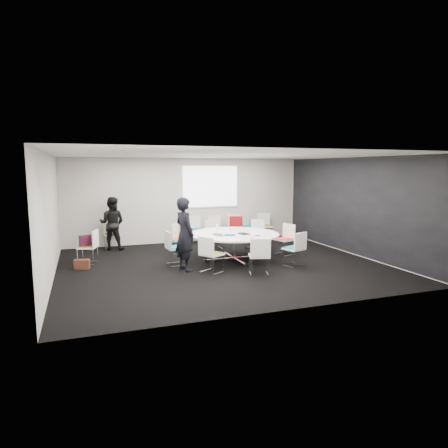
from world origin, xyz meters
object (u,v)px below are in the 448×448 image
object	(u,v)px
chair_ring_c	(214,240)
chair_person_back	(112,240)
chair_spare_left	(89,253)
chair_back_a	(195,235)
chair_ring_g	(259,263)
maroon_bag	(87,240)
chair_ring_b	(255,240)
chair_back_c	(234,233)
chair_ring_f	(211,261)
laptop	(220,234)
chair_ring_h	(294,255)
chair_back_d	(248,232)
chair_ring_e	(176,254)
brown_bag	(82,264)
chair_ring_d	(182,244)
conference_table	(234,240)
person_main	(185,234)
cup	(231,230)
chair_back_b	(216,234)
chair_back_e	(265,231)
person_back	(112,223)
chair_ring_a	(284,245)

from	to	relation	value
chair_ring_c	chair_person_back	size ratio (longest dim) A/B	1.00
chair_spare_left	chair_back_a	bearing A→B (deg)	-42.38
chair_ring_g	maroon_bag	world-z (taller)	chair_ring_g
chair_ring_b	chair_back_c	world-z (taller)	same
chair_ring_f	laptop	bearing A→B (deg)	118.39
chair_ring_h	chair_back_d	xyz separation A→B (m)	(0.37, 3.88, 0.00)
chair_ring_e	laptop	bearing A→B (deg)	78.93
chair_person_back	brown_bag	size ratio (longest dim) A/B	2.44
chair_back_c	chair_ring_f	bearing A→B (deg)	86.17
chair_ring_e	laptop	distance (m)	1.26
chair_spare_left	laptop	bearing A→B (deg)	-88.41
chair_ring_d	chair_ring_b	bearing A→B (deg)	121.40
conference_table	chair_ring_f	xyz separation A→B (m)	(-0.98, -1.05, -0.28)
chair_ring_c	chair_back_a	xyz separation A→B (m)	(-0.33, 1.10, 0.00)
chair_ring_c	chair_ring_f	bearing A→B (deg)	67.07
chair_ring_d	person_main	bearing A→B (deg)	20.37
chair_person_back	person_main	bearing A→B (deg)	109.24
conference_table	chair_back_d	distance (m)	3.18
cup	chair_ring_g	bearing A→B (deg)	-90.74
chair_ring_c	person_main	world-z (taller)	person_main
person_main	cup	size ratio (longest dim) A/B	19.79
chair_ring_e	chair_spare_left	bearing A→B (deg)	-119.16
chair_ring_c	chair_back_a	distance (m)	1.15
conference_table	chair_back_d	world-z (taller)	chair_back_d
conference_table	chair_ring_b	size ratio (longest dim) A/B	2.74
chair_back_b	cup	world-z (taller)	chair_back_b
brown_bag	chair_back_d	bearing A→B (deg)	23.92
chair_back_c	laptop	xyz separation A→B (m)	(-1.50, -2.87, 0.47)
chair_ring_d	chair_back_c	size ratio (longest dim) A/B	1.00
chair_ring_e	laptop	xyz separation A→B (m)	(1.16, -0.10, 0.47)
chair_back_c	chair_back_e	world-z (taller)	same
chair_ring_c	chair_back_d	distance (m)	1.94
person_back	maroon_bag	size ratio (longest dim) A/B	4.03
chair_ring_d	brown_bag	world-z (taller)	chair_ring_d
cup	chair_ring_f	bearing A→B (deg)	-125.89
chair_ring_b	person_main	bearing A→B (deg)	85.63
chair_back_e	chair_spare_left	bearing A→B (deg)	29.00
chair_ring_a	person_back	size ratio (longest dim) A/B	0.55
chair_ring_d	person_back	xyz separation A→B (m)	(-1.84, 1.31, 0.53)
person_main	chair_ring_h	bearing A→B (deg)	-117.08
conference_table	chair_ring_f	size ratio (longest dim) A/B	2.74
chair_ring_h	chair_ring_e	bearing A→B (deg)	137.87
chair_spare_left	person_back	xyz separation A→B (m)	(0.73, 1.69, 0.53)
chair_person_back	cup	size ratio (longest dim) A/B	9.78
chair_ring_d	chair_ring_f	distance (m)	2.31
chair_ring_d	chair_person_back	bearing A→B (deg)	-97.19
chair_back_c	person_main	xyz separation A→B (m)	(-2.56, -3.37, 0.62)
chair_ring_a	chair_back_a	xyz separation A→B (m)	(-1.93, 2.62, 0.00)
chair_ring_f	chair_ring_b	bearing A→B (deg)	104.87
chair_ring_f	cup	xyz separation A→B (m)	(1.02, 1.41, 0.50)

